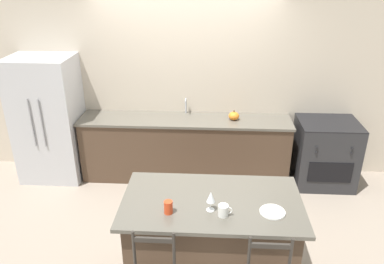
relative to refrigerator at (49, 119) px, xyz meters
The scene contains 12 objects.
ground_plane 2.10m from the refrigerator, ahead, with size 18.00×18.00×0.00m, color gray.
wall_back 1.99m from the refrigerator, 10.68° to the left, with size 6.00×0.07×2.70m.
back_counter 1.94m from the refrigerator, ahead, with size 2.91×0.62×0.91m.
sink_faucet 1.92m from the refrigerator, ahead, with size 0.02×0.13×0.22m.
kitchen_island 3.02m from the refrigerator, 40.42° to the right, with size 1.58×0.89×0.95m.
refrigerator is the anchor object (origin of this frame).
oven_range 3.86m from the refrigerator, ahead, with size 0.79×0.69×0.92m.
dinner_plate 3.48m from the refrigerator, 36.85° to the right, with size 0.21×0.21×0.02m.
wine_glass 3.09m from the refrigerator, 42.55° to the right, with size 0.07×0.07×0.18m.
coffee_mug 3.21m from the refrigerator, 42.16° to the right, with size 0.12×0.09×0.10m.
tumbler_cup 2.88m from the refrigerator, 48.12° to the right, with size 0.07×0.07×0.11m.
pumpkin_decoration 2.56m from the refrigerator, ahead, with size 0.14×0.14×0.14m.
Camera 1 is at (0.37, -4.41, 2.85)m, focal length 35.00 mm.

